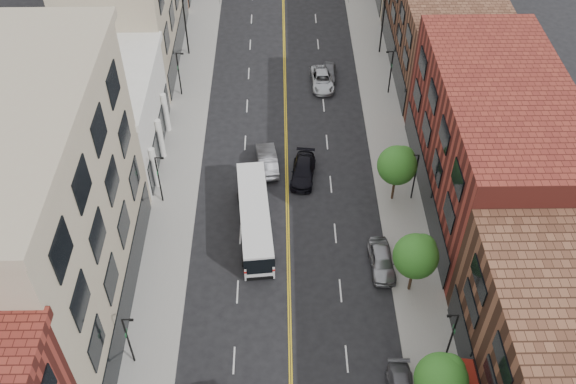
{
  "coord_description": "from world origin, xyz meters",
  "views": [
    {
      "loc": [
        -0.53,
        -16.24,
        40.21
      ],
      "look_at": [
        0.01,
        19.91,
        5.0
      ],
      "focal_mm": 40.0,
      "sensor_mm": 36.0,
      "label": 1
    }
  ],
  "objects_px": {
    "car_lane_b": "(322,80)",
    "car_parked_far": "(382,261)",
    "city_bus": "(255,217)",
    "car_lane_a": "(303,171)",
    "car_lane_c": "(329,73)",
    "car_lane_behind": "(267,160)"
  },
  "relations": [
    {
      "from": "car_parked_far",
      "to": "car_lane_a",
      "type": "distance_m",
      "value": 12.27
    },
    {
      "from": "city_bus",
      "to": "car_lane_c",
      "type": "distance_m",
      "value": 23.85
    },
    {
      "from": "city_bus",
      "to": "car_lane_c",
      "type": "bearing_deg",
      "value": 66.22
    },
    {
      "from": "car_lane_behind",
      "to": "car_lane_a",
      "type": "height_order",
      "value": "car_lane_behind"
    },
    {
      "from": "car_parked_far",
      "to": "car_lane_c",
      "type": "relative_size",
      "value": 1.22
    },
    {
      "from": "city_bus",
      "to": "car_lane_b",
      "type": "xyz_separation_m",
      "value": [
        6.77,
        21.2,
        -0.93
      ]
    },
    {
      "from": "car_parked_far",
      "to": "car_lane_a",
      "type": "xyz_separation_m",
      "value": [
        -5.9,
        10.76,
        -0.07
      ]
    },
    {
      "from": "city_bus",
      "to": "car_lane_c",
      "type": "xyz_separation_m",
      "value": [
        7.62,
        22.58,
        -0.99
      ]
    },
    {
      "from": "city_bus",
      "to": "car_lane_c",
      "type": "relative_size",
      "value": 2.93
    },
    {
      "from": "city_bus",
      "to": "car_lane_a",
      "type": "height_order",
      "value": "city_bus"
    },
    {
      "from": "car_lane_a",
      "to": "car_lane_c",
      "type": "height_order",
      "value": "car_lane_a"
    },
    {
      "from": "car_lane_behind",
      "to": "car_lane_a",
      "type": "xyz_separation_m",
      "value": [
        3.3,
        -1.47,
        -0.09
      ]
    },
    {
      "from": "car_lane_behind",
      "to": "car_lane_b",
      "type": "bearing_deg",
      "value": -120.54
    },
    {
      "from": "car_lane_a",
      "to": "car_lane_b",
      "type": "bearing_deg",
      "value": 87.84
    },
    {
      "from": "car_lane_b",
      "to": "car_parked_far",
      "type": "bearing_deg",
      "value": -85.1
    },
    {
      "from": "car_lane_a",
      "to": "car_lane_c",
      "type": "relative_size",
      "value": 1.31
    },
    {
      "from": "city_bus",
      "to": "car_lane_a",
      "type": "distance_m",
      "value": 7.91
    },
    {
      "from": "city_bus",
      "to": "car_lane_b",
      "type": "height_order",
      "value": "city_bus"
    },
    {
      "from": "city_bus",
      "to": "car_lane_b",
      "type": "bearing_deg",
      "value": 67.15
    },
    {
      "from": "car_lane_b",
      "to": "car_lane_a",
      "type": "bearing_deg",
      "value": -102.49
    },
    {
      "from": "car_lane_behind",
      "to": "car_lane_b",
      "type": "relative_size",
      "value": 0.98
    },
    {
      "from": "city_bus",
      "to": "car_lane_a",
      "type": "xyz_separation_m",
      "value": [
        4.25,
        6.61,
        -0.92
      ]
    }
  ]
}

